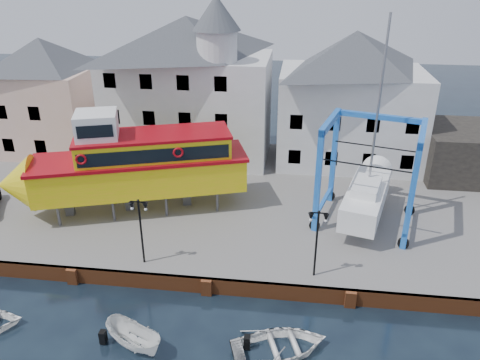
# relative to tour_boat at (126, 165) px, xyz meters

# --- Properties ---
(ground) EXTENTS (140.00, 140.00, 0.00)m
(ground) POSITION_rel_tour_boat_xyz_m (7.04, -7.46, -4.45)
(ground) COLOR black
(ground) RESTS_ON ground
(hardstanding) EXTENTS (44.00, 22.00, 1.00)m
(hardstanding) POSITION_rel_tour_boat_xyz_m (7.04, 3.54, -3.95)
(hardstanding) COLOR slate
(hardstanding) RESTS_ON ground
(quay_wall) EXTENTS (44.00, 0.47, 1.00)m
(quay_wall) POSITION_rel_tour_boat_xyz_m (7.04, -7.35, -3.95)
(quay_wall) COLOR brown
(quay_wall) RESTS_ON ground
(building_pink) EXTENTS (8.00, 7.00, 10.30)m
(building_pink) POSITION_rel_tour_boat_xyz_m (-10.96, 10.54, 1.70)
(building_pink) COLOR #DAAE94
(building_pink) RESTS_ON hardstanding
(building_white_main) EXTENTS (14.00, 8.30, 14.00)m
(building_white_main) POSITION_rel_tour_boat_xyz_m (2.17, 10.94, 2.89)
(building_white_main) COLOR white
(building_white_main) RESTS_ON hardstanding
(building_white_right) EXTENTS (12.00, 8.00, 11.20)m
(building_white_right) POSITION_rel_tour_boat_xyz_m (16.04, 11.54, 2.15)
(building_white_right) COLOR white
(building_white_right) RESTS_ON hardstanding
(shed_dark) EXTENTS (8.00, 7.00, 4.00)m
(shed_dark) POSITION_rel_tour_boat_xyz_m (26.04, 9.54, -1.45)
(shed_dark) COLOR black
(shed_dark) RESTS_ON hardstanding
(lamp_post_left) EXTENTS (1.12, 0.32, 4.20)m
(lamp_post_left) POSITION_rel_tour_boat_xyz_m (3.04, -6.26, -0.27)
(lamp_post_left) COLOR black
(lamp_post_left) RESTS_ON hardstanding
(lamp_post_right) EXTENTS (1.12, 0.32, 4.20)m
(lamp_post_right) POSITION_rel_tour_boat_xyz_m (13.04, -6.26, -0.27)
(lamp_post_right) COLOR black
(lamp_post_right) RESTS_ON hardstanding
(tour_boat) EXTENTS (17.18, 9.10, 7.31)m
(tour_boat) POSITION_rel_tour_boat_xyz_m (0.00, 0.00, 0.00)
(tour_boat) COLOR #59595E
(tour_boat) RESTS_ON hardstanding
(travel_lift) EXTENTS (7.42, 9.29, 13.60)m
(travel_lift) POSITION_rel_tour_boat_xyz_m (16.69, 1.05, -1.18)
(travel_lift) COLOR #0F3FBB
(travel_lift) RESTS_ON hardstanding
(motorboat_a) EXTENTS (3.74, 2.85, 1.37)m
(motorboat_a) POSITION_rel_tour_boat_xyz_m (4.28, -11.86, -4.45)
(motorboat_a) COLOR white
(motorboat_a) RESTS_ON ground
(motorboat_b) EXTENTS (5.56, 4.71, 0.98)m
(motorboat_b) POSITION_rel_tour_boat_xyz_m (11.38, -11.29, -4.45)
(motorboat_b) COLOR white
(motorboat_b) RESTS_ON ground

